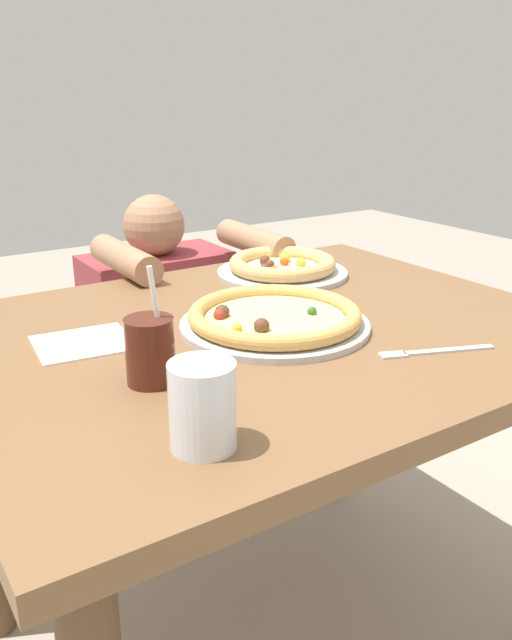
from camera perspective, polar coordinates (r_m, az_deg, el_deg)
dining_table at (r=1.25m, az=0.81°, el=-5.59°), size 1.12×0.89×0.75m
pizza_near at (r=1.19m, az=1.60°, el=0.17°), size 0.35×0.35×0.04m
pizza_far at (r=1.53m, az=2.30°, el=4.66°), size 0.31×0.31×0.05m
drink_cup_colored at (r=0.97m, az=-9.22°, el=-2.63°), size 0.07×0.07×0.18m
water_cup_clear at (r=0.79m, az=-4.67°, el=-7.40°), size 0.08×0.08×0.11m
paper_napkin at (r=1.16m, az=-14.83°, el=-1.94°), size 0.17×0.16×0.00m
fork at (r=1.12m, az=15.05°, el=-2.68°), size 0.20×0.09×0.00m
diner_seated at (r=1.96m, az=-8.17°, el=-3.80°), size 0.43×0.53×0.89m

